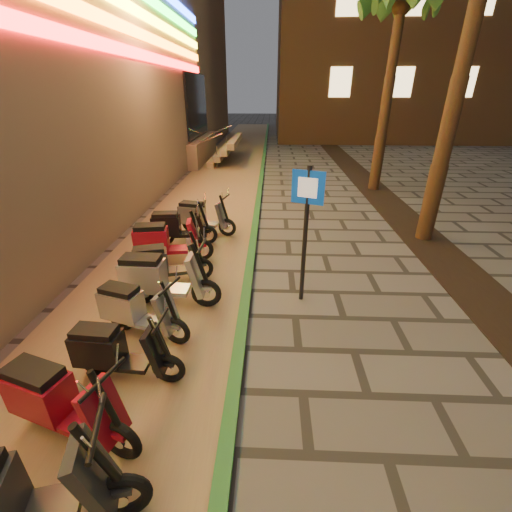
{
  "coord_description": "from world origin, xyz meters",
  "views": [
    {
      "loc": [
        -0.47,
        -1.56,
        3.54
      ],
      "look_at": [
        -0.68,
        3.25,
        1.2
      ],
      "focal_mm": 24.0,
      "sensor_mm": 36.0,
      "label": 1
    }
  ],
  "objects_px": {
    "scooter_7": "(115,351)",
    "scooter_12": "(176,227)",
    "scooter_6": "(58,402)",
    "scooter_8": "(134,309)",
    "scooter_10": "(163,263)",
    "pedestrian_sign": "(306,218)",
    "scooter_13": "(201,216)",
    "scooter_9": "(158,278)",
    "scooter_11": "(164,241)",
    "scooter_5": "(4,501)"
  },
  "relations": [
    {
      "from": "scooter_10",
      "to": "pedestrian_sign",
      "type": "bearing_deg",
      "value": -26.08
    },
    {
      "from": "scooter_7",
      "to": "scooter_8",
      "type": "height_order",
      "value": "scooter_8"
    },
    {
      "from": "scooter_8",
      "to": "scooter_9",
      "type": "xyz_separation_m",
      "value": [
        0.13,
        0.84,
        0.08
      ]
    },
    {
      "from": "pedestrian_sign",
      "to": "scooter_6",
      "type": "height_order",
      "value": "pedestrian_sign"
    },
    {
      "from": "scooter_7",
      "to": "scooter_10",
      "type": "bearing_deg",
      "value": 95.87
    },
    {
      "from": "scooter_12",
      "to": "scooter_8",
      "type": "bearing_deg",
      "value": -92.45
    },
    {
      "from": "scooter_10",
      "to": "scooter_13",
      "type": "distance_m",
      "value": 2.75
    },
    {
      "from": "scooter_9",
      "to": "scooter_10",
      "type": "xyz_separation_m",
      "value": [
        -0.13,
        0.72,
        -0.07
      ]
    },
    {
      "from": "pedestrian_sign",
      "to": "scooter_6",
      "type": "relative_size",
      "value": 1.52
    },
    {
      "from": "scooter_11",
      "to": "scooter_13",
      "type": "distance_m",
      "value": 1.85
    },
    {
      "from": "scooter_6",
      "to": "scooter_8",
      "type": "height_order",
      "value": "scooter_6"
    },
    {
      "from": "scooter_7",
      "to": "scooter_10",
      "type": "distance_m",
      "value": 2.5
    },
    {
      "from": "scooter_8",
      "to": "scooter_10",
      "type": "xyz_separation_m",
      "value": [
        0.0,
        1.56,
        0.01
      ]
    },
    {
      "from": "pedestrian_sign",
      "to": "scooter_13",
      "type": "height_order",
      "value": "pedestrian_sign"
    },
    {
      "from": "scooter_5",
      "to": "scooter_6",
      "type": "distance_m",
      "value": 1.03
    },
    {
      "from": "scooter_9",
      "to": "scooter_13",
      "type": "relative_size",
      "value": 1.12
    },
    {
      "from": "pedestrian_sign",
      "to": "scooter_11",
      "type": "height_order",
      "value": "pedestrian_sign"
    },
    {
      "from": "scooter_5",
      "to": "scooter_7",
      "type": "bearing_deg",
      "value": 71.74
    },
    {
      "from": "scooter_8",
      "to": "scooter_10",
      "type": "bearing_deg",
      "value": 106.76
    },
    {
      "from": "scooter_8",
      "to": "scooter_12",
      "type": "xyz_separation_m",
      "value": [
        -0.23,
        3.51,
        0.02
      ]
    },
    {
      "from": "scooter_11",
      "to": "scooter_12",
      "type": "distance_m",
      "value": 0.99
    },
    {
      "from": "scooter_9",
      "to": "scooter_12",
      "type": "xyz_separation_m",
      "value": [
        -0.37,
        2.66,
        -0.06
      ]
    },
    {
      "from": "scooter_12",
      "to": "scooter_13",
      "type": "height_order",
      "value": "scooter_12"
    },
    {
      "from": "scooter_10",
      "to": "scooter_12",
      "type": "height_order",
      "value": "scooter_12"
    },
    {
      "from": "scooter_5",
      "to": "scooter_10",
      "type": "distance_m",
      "value": 4.38
    },
    {
      "from": "pedestrian_sign",
      "to": "scooter_10",
      "type": "bearing_deg",
      "value": -167.56
    },
    {
      "from": "scooter_11",
      "to": "scooter_13",
      "type": "relative_size",
      "value": 1.09
    },
    {
      "from": "scooter_13",
      "to": "scooter_12",
      "type": "bearing_deg",
      "value": -106.71
    },
    {
      "from": "scooter_7",
      "to": "scooter_8",
      "type": "relative_size",
      "value": 0.98
    },
    {
      "from": "scooter_13",
      "to": "scooter_5",
      "type": "bearing_deg",
      "value": -79.29
    },
    {
      "from": "scooter_5",
      "to": "scooter_11",
      "type": "xyz_separation_m",
      "value": [
        -0.24,
        5.33,
        -0.02
      ]
    },
    {
      "from": "pedestrian_sign",
      "to": "scooter_7",
      "type": "height_order",
      "value": "pedestrian_sign"
    },
    {
      "from": "scooter_7",
      "to": "scooter_12",
      "type": "bearing_deg",
      "value": 98.04
    },
    {
      "from": "scooter_10",
      "to": "scooter_6",
      "type": "bearing_deg",
      "value": -109.91
    },
    {
      "from": "pedestrian_sign",
      "to": "scooter_10",
      "type": "xyz_separation_m",
      "value": [
        -2.69,
        0.43,
        -1.13
      ]
    },
    {
      "from": "scooter_7",
      "to": "pedestrian_sign",
      "type": "bearing_deg",
      "value": 42.32
    },
    {
      "from": "scooter_5",
      "to": "scooter_12",
      "type": "bearing_deg",
      "value": 76.82
    },
    {
      "from": "scooter_7",
      "to": "scooter_11",
      "type": "height_order",
      "value": "scooter_11"
    },
    {
      "from": "pedestrian_sign",
      "to": "scooter_5",
      "type": "distance_m",
      "value": 4.9
    },
    {
      "from": "scooter_5",
      "to": "scooter_7",
      "type": "height_order",
      "value": "scooter_5"
    },
    {
      "from": "scooter_5",
      "to": "scooter_11",
      "type": "bearing_deg",
      "value": 77.44
    },
    {
      "from": "scooter_5",
      "to": "scooter_6",
      "type": "bearing_deg",
      "value": 83.23
    },
    {
      "from": "scooter_9",
      "to": "scooter_11",
      "type": "relative_size",
      "value": 1.03
    },
    {
      "from": "scooter_8",
      "to": "scooter_13",
      "type": "bearing_deg",
      "value": 103.9
    },
    {
      "from": "scooter_6",
      "to": "scooter_12",
      "type": "relative_size",
      "value": 1.02
    },
    {
      "from": "scooter_8",
      "to": "scooter_12",
      "type": "relative_size",
      "value": 0.95
    },
    {
      "from": "scooter_6",
      "to": "scooter_13",
      "type": "height_order",
      "value": "scooter_6"
    },
    {
      "from": "scooter_9",
      "to": "scooter_10",
      "type": "height_order",
      "value": "scooter_9"
    },
    {
      "from": "scooter_5",
      "to": "scooter_10",
      "type": "xyz_separation_m",
      "value": [
        0.02,
        4.38,
        -0.07
      ]
    },
    {
      "from": "scooter_9",
      "to": "scooter_10",
      "type": "bearing_deg",
      "value": 102.49
    }
  ]
}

